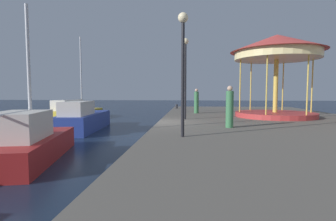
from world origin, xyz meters
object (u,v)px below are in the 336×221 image
lamp_post_near_edge (183,53)px  lamp_post_mid_promenade (185,65)px  bollard_south (176,106)px  sailboat_red (25,143)px  sailboat_yellow (73,111)px  person_by_the_water (230,108)px  person_far_corner (196,102)px  motorboat_blue (83,119)px  carousel (277,56)px  lamp_post_far_end (184,75)px

lamp_post_near_edge → lamp_post_mid_promenade: lamp_post_mid_promenade is taller
lamp_post_near_edge → lamp_post_mid_promenade: size_ratio=0.93×
bollard_south → sailboat_red: bearing=-104.8°
sailboat_yellow → person_by_the_water: sailboat_yellow is taller
lamp_post_mid_promenade → person_far_corner: size_ratio=2.53×
motorboat_blue → sailboat_red: bearing=-82.2°
motorboat_blue → person_by_the_water: bearing=-23.6°
sailboat_yellow → motorboat_blue: size_ratio=1.26×
motorboat_blue → lamp_post_mid_promenade: 7.16m
lamp_post_mid_promenade → person_by_the_water: 4.55m
motorboat_blue → person_far_corner: person_far_corner is taller
sailboat_red → person_far_corner: (6.15, 11.20, 1.02)m
lamp_post_near_edge → motorboat_blue: bearing=135.6°
sailboat_yellow → carousel: sailboat_yellow is taller
carousel → lamp_post_far_end: size_ratio=1.33×
sailboat_yellow → lamp_post_near_edge: (10.37, -13.29, 3.14)m
lamp_post_mid_promenade → lamp_post_far_end: size_ratio=1.09×
lamp_post_mid_promenade → bollard_south: bearing=96.1°
lamp_post_far_end → bollard_south: 4.76m
sailboat_red → lamp_post_near_edge: 6.31m
bollard_south → carousel: bearing=-49.0°
carousel → lamp_post_near_edge: 9.76m
motorboat_blue → carousel: (12.10, 1.61, 3.99)m
carousel → person_far_corner: size_ratio=3.11×
sailboat_yellow → sailboat_red: (4.95, -14.12, 0.01)m
motorboat_blue → lamp_post_far_end: bearing=42.5°
person_far_corner → lamp_post_far_end: bearing=124.2°
motorboat_blue → person_far_corner: 8.28m
bollard_south → person_far_corner: person_far_corner is taller
motorboat_blue → lamp_post_far_end: size_ratio=1.38×
sailboat_red → lamp_post_mid_promenade: (5.39, 6.75, 3.32)m
sailboat_red → lamp_post_far_end: bearing=67.9°
lamp_post_near_edge → person_far_corner: lamp_post_near_edge is taller
carousel → lamp_post_mid_promenade: (-5.74, -1.94, -0.72)m
sailboat_yellow → bollard_south: sailboat_yellow is taller
sailboat_yellow → motorboat_blue: bearing=-60.5°
motorboat_blue → sailboat_yellow: bearing=119.5°
carousel → lamp_post_near_edge: size_ratio=1.32×
lamp_post_far_end → sailboat_red: bearing=-112.1°
lamp_post_mid_promenade → bollard_south: (-1.04, 9.72, -2.98)m
sailboat_yellow → sailboat_red: bearing=-70.7°
lamp_post_near_edge → person_by_the_water: 3.89m
sailboat_red → person_far_corner: bearing=61.2°
sailboat_red → carousel: carousel is taller
sailboat_red → carousel: 14.68m
sailboat_yellow → lamp_post_mid_promenade: (10.34, -7.37, 3.33)m
lamp_post_far_end → lamp_post_near_edge: bearing=-88.7°
motorboat_blue → person_far_corner: size_ratio=3.22×
carousel → bollard_south: size_ratio=14.41×
carousel → person_far_corner: 6.34m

